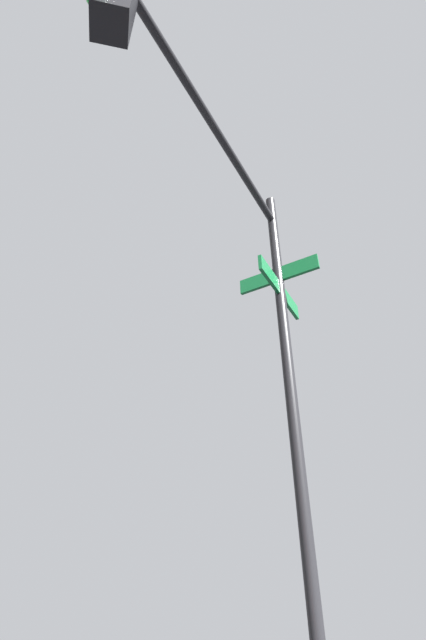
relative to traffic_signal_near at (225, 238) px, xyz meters
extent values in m
cylinder|color=black|center=(-0.89, -1.00, -1.35)|extent=(0.12, 0.12, 6.44)
cylinder|color=black|center=(0.13, 0.15, 1.47)|extent=(2.10, 2.37, 0.09)
cube|color=black|center=(1.15, 1.30, 1.02)|extent=(0.28, 0.28, 0.80)
cube|color=#0F5128|center=(-0.89, -1.00, 0.33)|extent=(0.76, 0.85, 0.20)
cube|color=#0F5128|center=(-0.89, -1.00, 0.55)|extent=(0.78, 0.69, 0.20)
camera|label=1|loc=(0.70, 2.87, -2.96)|focal=25.25mm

